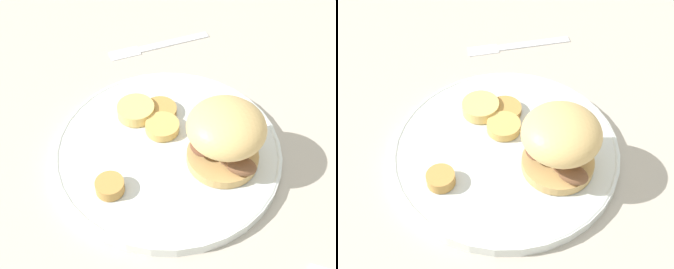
{
  "view_description": "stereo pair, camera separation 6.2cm",
  "coord_description": "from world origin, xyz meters",
  "views": [
    {
      "loc": [
        -0.27,
        0.31,
        0.51
      ],
      "look_at": [
        0.0,
        0.0,
        0.04
      ],
      "focal_mm": 50.0,
      "sensor_mm": 36.0,
      "label": 1
    },
    {
      "loc": [
        -0.31,
        0.27,
        0.51
      ],
      "look_at": [
        0.0,
        0.0,
        0.04
      ],
      "focal_mm": 50.0,
      "sensor_mm": 36.0,
      "label": 2
    }
  ],
  "objects": [
    {
      "name": "potato_round_0",
      "position": [
        0.05,
        -0.04,
        0.02
      ],
      "size": [
        0.05,
        0.05,
        0.01
      ],
      "primitive_type": "cylinder",
      "color": "#BC8942",
      "rests_on": "dinner_plate"
    },
    {
      "name": "potato_round_3",
      "position": [
        0.08,
        -0.02,
        0.03
      ],
      "size": [
        0.05,
        0.05,
        0.02
      ],
      "primitive_type": "cylinder",
      "color": "#DBB766",
      "rests_on": "dinner_plate"
    },
    {
      "name": "potato_round_2",
      "position": [
        0.01,
        0.1,
        0.03
      ],
      "size": [
        0.04,
        0.04,
        0.02
      ],
      "primitive_type": "cylinder",
      "color": "#BC8942",
      "rests_on": "dinner_plate"
    },
    {
      "name": "potato_round_1",
      "position": [
        0.03,
        -0.02,
        0.02
      ],
      "size": [
        0.05,
        0.05,
        0.01
      ],
      "primitive_type": "cylinder",
      "color": "tan",
      "rests_on": "dinner_plate"
    },
    {
      "name": "ground_plane",
      "position": [
        0.0,
        0.0,
        0.0
      ],
      "size": [
        4.0,
        4.0,
        0.0
      ],
      "primitive_type": "plane",
      "color": "#B2A899"
    },
    {
      "name": "fork",
      "position": [
        0.17,
        -0.17,
        0.0
      ],
      "size": [
        0.1,
        0.17,
        0.0
      ],
      "color": "silver",
      "rests_on": "ground_plane"
    },
    {
      "name": "dinner_plate",
      "position": [
        0.0,
        0.0,
        0.01
      ],
      "size": [
        0.31,
        0.31,
        0.02
      ],
      "color": "silver",
      "rests_on": "ground_plane"
    },
    {
      "name": "sandwich",
      "position": [
        -0.07,
        -0.03,
        0.07
      ],
      "size": [
        0.11,
        0.1,
        0.09
      ],
      "color": "tan",
      "rests_on": "dinner_plate"
    }
  ]
}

